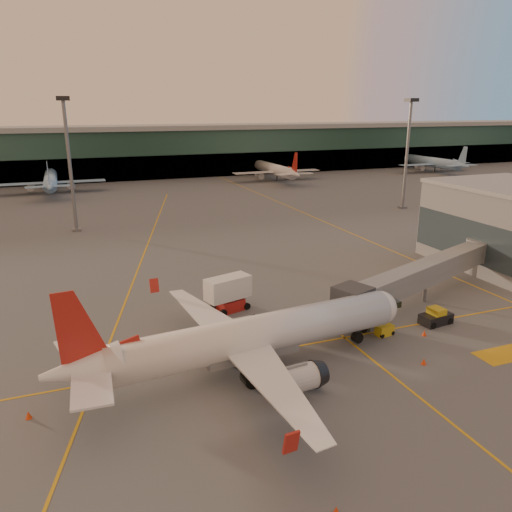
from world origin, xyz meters
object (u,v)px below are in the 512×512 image
object	(u,v)px
catering_truck	(228,292)
pushback_tug	(436,317)
main_airplane	(248,338)
gpu_cart	(385,330)

from	to	relation	value
catering_truck	pushback_tug	world-z (taller)	catering_truck
main_airplane	gpu_cart	bearing A→B (deg)	1.74
catering_truck	gpu_cart	size ratio (longest dim) A/B	2.84
catering_truck	pushback_tug	bearing A→B (deg)	-46.31
main_airplane	gpu_cart	world-z (taller)	main_airplane
gpu_cart	catering_truck	bearing A→B (deg)	128.10
gpu_cart	pushback_tug	bearing A→B (deg)	-6.18
pushback_tug	gpu_cart	bearing A→B (deg)	176.28
catering_truck	gpu_cart	distance (m)	18.59
main_airplane	catering_truck	size ratio (longest dim) A/B	5.88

